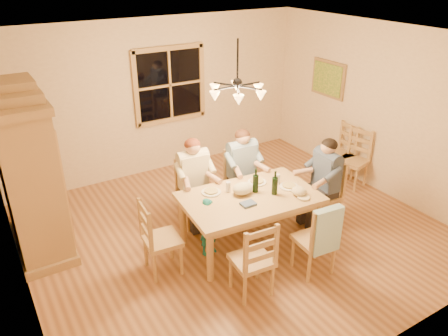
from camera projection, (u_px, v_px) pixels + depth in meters
floor at (235, 231)px, 6.28m from camera, size 5.50×5.50×0.00m
ceiling at (238, 38)px, 5.11m from camera, size 5.50×5.00×0.02m
wall_back at (159, 97)px, 7.62m from camera, size 5.50×0.02×2.70m
wall_left at (8, 199)px, 4.41m from camera, size 0.02×5.00×2.70m
wall_right at (381, 110)px, 6.98m from camera, size 0.02×5.00×2.70m
window at (170, 85)px, 7.60m from camera, size 1.30×0.06×1.30m
painting at (328, 79)px, 7.78m from camera, size 0.06×0.78×0.64m
chandelier at (237, 90)px, 5.38m from camera, size 0.77×0.68×0.71m
armoire at (30, 176)px, 5.52m from camera, size 0.66×1.40×2.30m
dining_table at (250, 203)px, 5.71m from camera, size 1.84×1.22×0.76m
chair_far_left at (195, 205)px, 6.36m from camera, size 0.47×0.45×0.99m
chair_far_right at (242, 193)px, 6.68m from camera, size 0.47×0.45×0.99m
chair_near_left at (251, 270)px, 5.02m from camera, size 0.47×0.45×0.99m
chair_near_right at (313, 250)px, 5.38m from camera, size 0.47×0.45×0.99m
chair_end_left at (163, 250)px, 5.38m from camera, size 0.45×0.47×0.99m
chair_end_right at (322, 205)px, 6.36m from camera, size 0.45×0.47×0.99m
adult_woman at (194, 172)px, 6.13m from camera, size 0.42×0.45×0.87m
adult_plaid_man at (242, 161)px, 6.44m from camera, size 0.42×0.45×0.87m
adult_slate_man at (326, 172)px, 6.13m from camera, size 0.45×0.42×0.87m
towel at (326, 231)px, 5.05m from camera, size 0.39×0.13×0.58m
wine_bottle_a at (256, 181)px, 5.70m from camera, size 0.08×0.08×0.33m
wine_bottle_b at (275, 183)px, 5.64m from camera, size 0.08×0.08×0.33m
plate_woman at (211, 192)px, 5.74m from camera, size 0.26×0.26×0.02m
plate_plaid at (257, 182)px, 5.99m from camera, size 0.26×0.26×0.02m
plate_slate at (289, 187)px, 5.88m from camera, size 0.26×0.26×0.02m
wine_glass_a at (228, 187)px, 5.75m from camera, size 0.06×0.06×0.14m
wine_glass_b at (278, 179)px, 5.94m from camera, size 0.06×0.06×0.14m
cap at (299, 191)px, 5.67m from camera, size 0.20×0.20×0.11m
napkin at (248, 204)px, 5.46m from camera, size 0.19×0.15×0.03m
cloth_bundle at (243, 189)px, 5.69m from camera, size 0.28×0.22×0.15m
child at (209, 227)px, 5.65m from camera, size 0.32×0.24×0.81m
chair_spare_front at (351, 169)px, 7.42m from camera, size 0.52×0.54×0.99m
chair_spare_back at (338, 162)px, 7.67m from camera, size 0.44×0.45×0.99m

